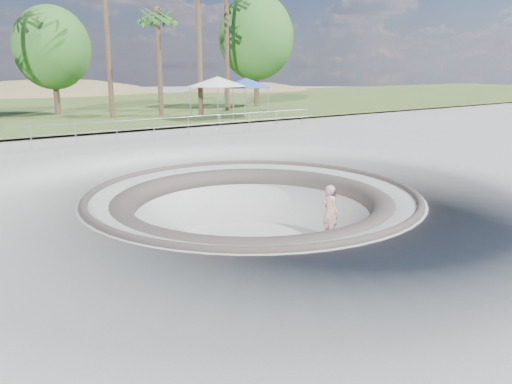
{
  "coord_description": "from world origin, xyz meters",
  "views": [
    {
      "loc": [
        -8.47,
        -12.37,
        3.82
      ],
      "look_at": [
        0.39,
        0.37,
        -0.1
      ],
      "focal_mm": 35.0,
      "sensor_mm": 36.0,
      "label": 1
    }
  ],
  "objects": [
    {
      "name": "ground",
      "position": [
        0.0,
        0.0,
        0.0
      ],
      "size": [
        180.0,
        180.0,
        0.0
      ],
      "primitive_type": "plane",
      "color": "#B0B1AB",
      "rests_on": "ground"
    },
    {
      "name": "skate_bowl",
      "position": [
        0.0,
        0.0,
        -1.83
      ],
      "size": [
        14.0,
        14.0,
        4.1
      ],
      "color": "#B0B1AB",
      "rests_on": "ground"
    },
    {
      "name": "grass_strip",
      "position": [
        0.0,
        34.0,
        0.22
      ],
      "size": [
        180.0,
        36.0,
        0.12
      ],
      "color": "#466126",
      "rests_on": "ground"
    },
    {
      "name": "distant_hills",
      "position": [
        3.78,
        57.17,
        -7.02
      ],
      "size": [
        103.2,
        45.0,
        28.6
      ],
      "color": "olive",
      "rests_on": "ground"
    },
    {
      "name": "safety_railing",
      "position": [
        0.0,
        12.0,
        0.69
      ],
      "size": [
        25.0,
        0.06,
        1.03
      ],
      "color": "gray",
      "rests_on": "ground"
    },
    {
      "name": "skateboard",
      "position": [
        2.7,
        -0.65,
        -1.83
      ],
      "size": [
        0.9,
        0.3,
        0.09
      ],
      "color": "olive",
      "rests_on": "ground"
    },
    {
      "name": "skater",
      "position": [
        2.7,
        -0.65,
        -0.89
      ],
      "size": [
        0.45,
        0.68,
        1.83
      ],
      "primitive_type": "imported",
      "rotation": [
        0.0,
        0.0,
        1.56
      ],
      "color": "tan",
      "rests_on": "skateboard"
    },
    {
      "name": "canopy_white",
      "position": [
        9.42,
        18.0,
        2.79
      ],
      "size": [
        5.51,
        5.51,
        2.87
      ],
      "color": "gray",
      "rests_on": "ground"
    },
    {
      "name": "canopy_blue",
      "position": [
        11.77,
        18.0,
        2.67
      ],
      "size": [
        5.13,
        5.13,
        2.73
      ],
      "color": "gray",
      "rests_on": "ground"
    },
    {
      "name": "palm_d",
      "position": [
        6.93,
        21.95,
        7.11
      ],
      "size": [
        2.6,
        2.6,
        8.17
      ],
      "color": "brown",
      "rests_on": "ground"
    },
    {
      "name": "bushy_tree_mid",
      "position": [
        0.94,
        27.4,
        5.12
      ],
      "size": [
        5.54,
        5.03,
        7.99
      ],
      "color": "brown",
      "rests_on": "ground"
    },
    {
      "name": "bushy_tree_right",
      "position": [
        17.94,
        25.54,
        6.29
      ],
      "size": [
        6.84,
        6.22,
        9.87
      ],
      "color": "brown",
      "rests_on": "ground"
    }
  ]
}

